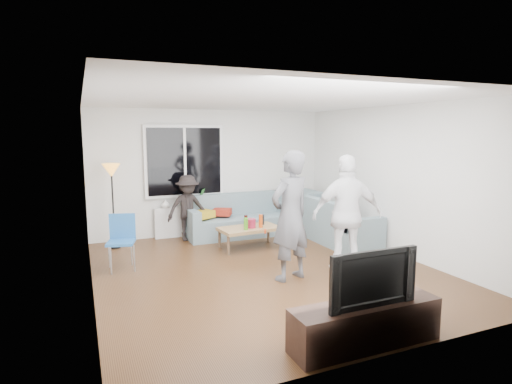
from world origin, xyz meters
name	(u,v)px	position (x,y,z in m)	size (l,w,h in m)	color
floor	(265,271)	(0.00, 0.00, -0.02)	(5.00, 5.50, 0.04)	#56351C
ceiling	(266,99)	(0.00, 0.00, 2.62)	(5.00, 5.50, 0.04)	white
wall_back	(212,172)	(0.00, 2.77, 1.30)	(5.00, 0.04, 2.60)	silver
wall_front	(390,224)	(0.00, -2.77, 1.30)	(5.00, 0.04, 2.60)	silver
wall_left	(86,198)	(-2.52, 0.00, 1.30)	(0.04, 5.50, 2.60)	silver
wall_right	(397,180)	(2.52, 0.00, 1.30)	(0.04, 5.50, 2.60)	silver
window_frame	(184,161)	(-0.60, 2.69, 1.55)	(1.62, 0.06, 1.47)	white
window_glass	(185,161)	(-0.60, 2.65, 1.55)	(1.50, 0.02, 1.35)	black
window_mullion	(185,161)	(-0.60, 2.64, 1.55)	(0.05, 0.03, 1.35)	white
radiator	(186,221)	(-0.60, 2.65, 0.31)	(1.30, 0.12, 0.62)	silver
potted_plant	(201,197)	(-0.29, 2.62, 0.80)	(0.20, 0.16, 0.36)	#265E25
vase	(165,204)	(-1.03, 2.62, 0.71)	(0.17, 0.17, 0.17)	white
sofa_back_section	(242,215)	(0.48, 2.27, 0.42)	(2.30, 0.85, 0.85)	slate
sofa_right_section	(335,220)	(2.02, 1.11, 0.42)	(0.85, 2.00, 0.85)	slate
sofa_corner	(298,210)	(1.82, 2.27, 0.42)	(0.85, 0.85, 0.85)	slate
cushion_yellow	(203,214)	(-0.35, 2.25, 0.51)	(0.38, 0.32, 0.14)	#BB941B
cushion_red	(222,212)	(0.08, 2.33, 0.51)	(0.36, 0.30, 0.13)	maroon
coffee_table	(249,238)	(0.25, 1.26, 0.20)	(1.10, 0.60, 0.40)	#AA8552
pitcher	(251,223)	(0.26, 1.21, 0.49)	(0.17, 0.17, 0.17)	maroon
side_chair	(121,243)	(-2.05, 0.90, 0.43)	(0.40, 0.40, 0.86)	#2662A7
floor_lamp	(113,207)	(-2.05, 2.26, 0.78)	(0.32, 0.32, 1.56)	orange
player_left	(290,216)	(0.17, -0.49, 0.94)	(0.69, 0.45, 1.88)	#47474B
player_right	(347,215)	(1.09, -0.58, 0.90)	(1.06, 0.44, 1.81)	white
spectator_right	(345,216)	(2.02, 0.79, 0.55)	(0.54, 0.42, 1.11)	black
spectator_back	(188,208)	(-0.65, 2.30, 0.65)	(0.84, 0.48, 1.30)	black
tv_console	(366,324)	(-0.02, -2.50, 0.22)	(1.60, 0.40, 0.44)	#301F18
television	(367,276)	(-0.02, -2.50, 0.73)	(0.99, 0.13, 0.57)	black
bottle_c	(246,220)	(0.25, 1.44, 0.50)	(0.07, 0.07, 0.19)	black
bottle_d	(261,221)	(0.43, 1.16, 0.52)	(0.07, 0.07, 0.24)	#D14A12
bottle_e	(262,219)	(0.56, 1.38, 0.50)	(0.07, 0.07, 0.19)	black
bottle_b	(246,224)	(0.11, 1.09, 0.51)	(0.08, 0.08, 0.22)	#46971B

